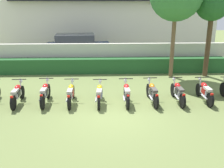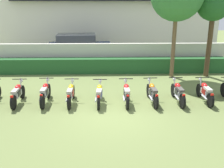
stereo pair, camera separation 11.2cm
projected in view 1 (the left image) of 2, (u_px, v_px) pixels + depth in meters
name	position (u px, v px, depth m)	size (l,w,h in m)	color
ground	(114.00, 115.00, 9.67)	(60.00, 60.00, 0.00)	olive
building	(106.00, 2.00, 23.18)	(18.21, 6.50, 8.13)	silver
compound_wall	(109.00, 57.00, 15.86)	(17.30, 0.30, 1.65)	beige
hedge_row	(109.00, 65.00, 15.31)	(13.84, 0.70, 0.88)	#235628
parked_car	(78.00, 47.00, 18.48)	(4.61, 2.32, 1.89)	navy
tree_far_side	(213.00, 5.00, 13.63)	(1.83, 1.83, 4.90)	#4C3823
motorcycle_in_row_1	(17.00, 94.00, 10.57)	(0.60, 1.84, 0.95)	black
motorcycle_in_row_2	(45.00, 93.00, 10.63)	(0.60, 1.89, 0.97)	black
motorcycle_in_row_3	(71.00, 93.00, 10.62)	(0.60, 1.84, 0.95)	black
motorcycle_in_row_4	(99.00, 94.00, 10.59)	(0.60, 1.78, 0.94)	black
motorcycle_in_row_5	(126.00, 93.00, 10.63)	(0.60, 1.84, 0.96)	black
motorcycle_in_row_6	(152.00, 92.00, 10.72)	(0.60, 1.91, 0.96)	black
motorcycle_in_row_7	(178.00, 92.00, 10.78)	(0.60, 1.93, 0.96)	black
motorcycle_in_row_8	(205.00, 91.00, 10.86)	(0.60, 1.85, 0.95)	black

